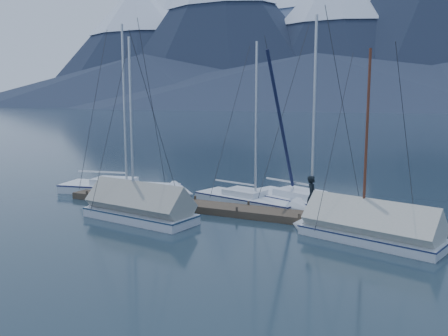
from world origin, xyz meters
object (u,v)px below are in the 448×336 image
(sailboat_covered_far, at_px, (132,209))
(person, at_px, (312,196))
(sailboat_open_mid, at_px, (263,203))
(sailboat_open_right, at_px, (321,207))
(sailboat_covered_near, at_px, (359,229))
(sailboat_open_left, at_px, (136,190))

(sailboat_covered_far, bearing_deg, person, 19.65)
(sailboat_open_mid, distance_m, sailboat_open_right, 2.93)
(sailboat_covered_near, relative_size, sailboat_covered_far, 0.91)
(sailboat_open_right, relative_size, sailboat_covered_near, 1.27)
(sailboat_covered_near, bearing_deg, sailboat_open_left, 164.94)
(sailboat_covered_near, xyz_separation_m, person, (-2.35, 1.51, 0.84))
(sailboat_covered_near, height_order, person, sailboat_covered_near)
(sailboat_open_left, height_order, sailboat_covered_near, sailboat_open_left)
(sailboat_open_left, bearing_deg, sailboat_open_right, 2.96)
(sailboat_open_left, distance_m, person, 11.33)
(sailboat_covered_near, distance_m, person, 2.92)
(sailboat_open_mid, bearing_deg, sailboat_open_right, 8.45)
(sailboat_open_mid, bearing_deg, sailboat_covered_far, -132.46)
(sailboat_open_mid, bearing_deg, person, -35.21)
(sailboat_open_right, relative_size, person, 5.75)
(sailboat_covered_far, bearing_deg, sailboat_open_left, 124.59)
(sailboat_open_mid, distance_m, person, 4.02)
(sailboat_covered_far, xyz_separation_m, person, (7.73, 2.76, 0.81))
(sailboat_open_mid, xyz_separation_m, sailboat_covered_far, (-4.57, -4.99, 0.28))
(sailboat_open_right, bearing_deg, sailboat_open_mid, -171.55)
(sailboat_covered_near, bearing_deg, sailboat_covered_far, -172.96)
(sailboat_open_left, xyz_separation_m, sailboat_covered_near, (13.43, -3.61, 0.22))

